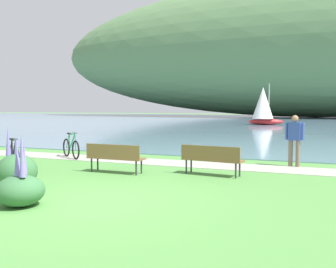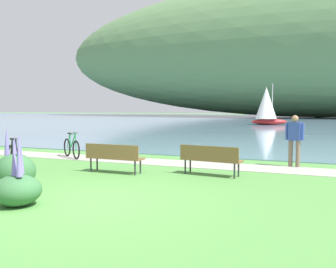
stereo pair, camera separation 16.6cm
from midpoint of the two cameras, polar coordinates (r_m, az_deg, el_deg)
name	(u,v)px [view 2 (the right image)]	position (r m, az deg, el deg)	size (l,w,h in m)	color
ground_plane	(90,201)	(8.39, -10.81, -9.73)	(200.00, 200.00, 0.00)	#518E42
bay_water	(294,121)	(54.60, 18.17, 1.80)	(180.00, 80.00, 0.04)	#6B8EA8
distant_hillside	(321,46)	(76.66, 21.68, 11.99)	(105.22, 28.00, 25.77)	#567A4C
shoreline_path	(186,164)	(13.48, 2.97, -4.41)	(60.00, 1.50, 0.01)	#A39E93
park_bench_near_camera	(210,158)	(11.21, 6.70, -3.50)	(1.84, 0.69, 0.88)	brown
park_bench_further_along	(114,156)	(11.67, -7.60, -3.21)	(1.80, 0.50, 0.88)	brown
bicycle_leaning_near_bench	(14,156)	(13.40, -21.52, -3.05)	(1.49, 1.06, 1.01)	black
bicycle_beside_path	(72,148)	(15.48, -13.76, -1.96)	(1.50, 1.04, 1.01)	black
person_at_shoreline	(295,137)	(13.37, 18.53, -0.49)	(0.60, 0.28, 1.71)	#72604C
echium_bush_beside_closest	(15,170)	(10.12, -21.21, -5.03)	(0.97, 0.97, 1.52)	#386B3D
echium_bush_mid_cluster	(17,189)	(8.35, -20.86, -7.55)	(0.97, 0.97, 1.47)	#386B3D
sailboat_mid_bay	(267,105)	(42.55, 14.46, 4.10)	(3.88, 2.82, 4.40)	#B22323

